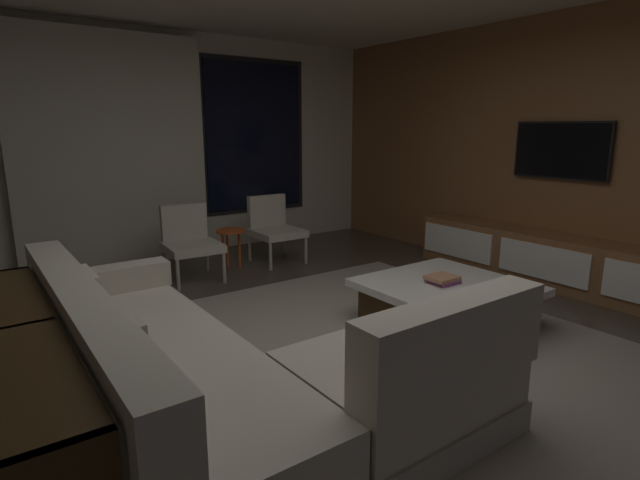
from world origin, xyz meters
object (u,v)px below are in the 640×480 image
at_px(coffee_table, 446,304).
at_px(sectional_couch, 220,375).
at_px(media_console, 559,263).
at_px(console_table_behind_couch, 15,398).
at_px(accent_chair_by_curtain, 189,239).
at_px(mounted_tv, 561,150).
at_px(side_stool, 230,237).
at_px(book_stack_on_coffee_table, 442,279).
at_px(accent_chair_near_window, 273,225).

bearing_deg(coffee_table, sectional_couch, -174.19).
distance_m(media_console, console_table_behind_couch, 4.68).
xyz_separation_m(accent_chair_by_curtain, console_table_behind_couch, (-1.80, -2.54, -0.03)).
xyz_separation_m(accent_chair_by_curtain, mounted_tv, (3.05, -2.25, 0.92)).
xyz_separation_m(coffee_table, side_stool, (-0.67, 2.52, 0.19)).
xyz_separation_m(sectional_couch, book_stack_on_coffee_table, (2.04, 0.24, 0.10)).
bearing_deg(media_console, sectional_couch, -176.62).
relative_size(coffee_table, media_console, 0.37).
bearing_deg(mounted_tv, book_stack_on_coffee_table, -174.64).
xyz_separation_m(sectional_couch, accent_chair_by_curtain, (0.89, 2.67, 0.14)).
distance_m(sectional_couch, console_table_behind_couch, 0.93).
relative_size(sectional_couch, side_stool, 5.43).
relative_size(sectional_couch, coffee_table, 2.16).
distance_m(coffee_table, media_console, 1.70).
relative_size(sectional_couch, accent_chair_near_window, 3.21).
height_order(side_stool, media_console, media_console).
relative_size(side_stool, console_table_behind_couch, 0.22).
distance_m(side_stool, media_console, 3.45).
bearing_deg(console_table_behind_couch, book_stack_on_coffee_table, 2.23).
distance_m(sectional_couch, mounted_tv, 4.10).
xyz_separation_m(accent_chair_by_curtain, media_console, (2.87, -2.45, -0.18)).
bearing_deg(mounted_tv, coffee_table, -173.61).
bearing_deg(side_stool, coffee_table, -75.17).
height_order(mounted_tv, console_table_behind_couch, mounted_tv).
relative_size(accent_chair_near_window, side_stool, 1.70).
distance_m(accent_chair_near_window, side_stool, 0.59).
height_order(media_console, console_table_behind_couch, console_table_behind_couch).
xyz_separation_m(coffee_table, console_table_behind_couch, (-2.97, -0.08, 0.22)).
height_order(accent_chair_near_window, side_stool, accent_chair_near_window).
height_order(coffee_table, media_console, media_console).
bearing_deg(media_console, console_table_behind_couch, -178.83).
xyz_separation_m(media_console, mounted_tv, (0.18, 0.20, 1.10)).
xyz_separation_m(accent_chair_near_window, side_stool, (-0.59, -0.04, -0.06)).
bearing_deg(accent_chair_near_window, sectional_couch, -125.45).
distance_m(coffee_table, mounted_tv, 2.22).
bearing_deg(accent_chair_near_window, mounted_tv, -50.13).
bearing_deg(side_stool, sectional_couch, -116.98).
height_order(media_console, mounted_tv, mounted_tv).
relative_size(accent_chair_by_curtain, console_table_behind_couch, 0.37).
xyz_separation_m(accent_chair_near_window, console_table_behind_couch, (-2.89, -2.65, -0.03)).
distance_m(accent_chair_by_curtain, media_console, 3.78).
bearing_deg(sectional_couch, console_table_behind_couch, 172.08).
xyz_separation_m(sectional_couch, side_stool, (1.39, 2.73, 0.08)).
distance_m(book_stack_on_coffee_table, side_stool, 2.57).
bearing_deg(sectional_couch, coffee_table, 5.81).
height_order(sectional_couch, accent_chair_by_curtain, sectional_couch).
bearing_deg(accent_chair_by_curtain, coffee_table, -64.57).
distance_m(sectional_couch, accent_chair_near_window, 3.41).
xyz_separation_m(book_stack_on_coffee_table, side_stool, (-0.65, 2.49, -0.02)).
distance_m(book_stack_on_coffee_table, console_table_behind_couch, 2.95).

